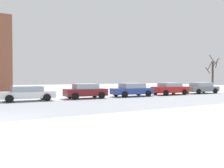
# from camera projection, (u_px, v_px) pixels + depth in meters

# --- Properties ---
(parked_car_white) EXTENTS (4.59, 2.25, 1.30)m
(parked_car_white) POSITION_uv_depth(u_px,v_px,m) (27.00, 93.00, 20.20)
(parked_car_white) COLOR white
(parked_car_white) RESTS_ON ground
(parked_car_maroon) EXTENTS (4.11, 2.11, 1.44)m
(parked_car_maroon) POSITION_uv_depth(u_px,v_px,m) (86.00, 91.00, 22.76)
(parked_car_maroon) COLOR maroon
(parked_car_maroon) RESTS_ON ground
(parked_car_blue) EXTENTS (4.55, 2.27, 1.44)m
(parked_car_blue) POSITION_uv_depth(u_px,v_px,m) (132.00, 90.00, 25.32)
(parked_car_blue) COLOR #283D93
(parked_car_blue) RESTS_ON ground
(parked_car_red) EXTENTS (4.36, 2.29, 1.44)m
(parked_car_red) POSITION_uv_depth(u_px,v_px,m) (170.00, 89.00, 27.91)
(parked_car_red) COLOR red
(parked_car_red) RESTS_ON ground
(parked_car_gray) EXTENTS (4.67, 2.31, 1.42)m
(parked_car_gray) POSITION_uv_depth(u_px,v_px,m) (201.00, 88.00, 30.51)
(parked_car_gray) COLOR slate
(parked_car_gray) RESTS_ON ground
(tree_far_left) EXTENTS (1.95, 1.94, 5.50)m
(tree_far_left) POSITION_uv_depth(u_px,v_px,m) (213.00, 74.00, 36.02)
(tree_far_left) COLOR #423326
(tree_far_left) RESTS_ON ground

